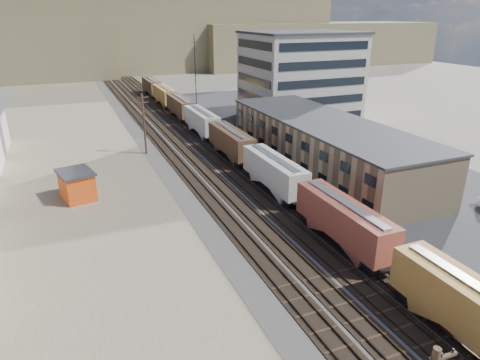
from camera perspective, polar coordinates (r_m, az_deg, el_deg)
name	(u,v)px	position (r m, az deg, el deg)	size (l,w,h in m)	color
ground	(333,274)	(40.25, 12.36, -12.19)	(300.00, 300.00, 0.00)	#6B6356
ballast_bed	(183,136)	(82.52, -7.63, 5.78)	(18.00, 200.00, 0.06)	#4C4742
dirt_yard	(74,166)	(70.40, -21.23, 1.73)	(24.00, 180.00, 0.03)	#6E624B
asphalt_lot	(325,145)	(78.16, 11.24, 4.66)	(26.00, 120.00, 0.04)	#232326
rail_tracks	(180,136)	(82.36, -8.00, 5.79)	(11.40, 200.00, 0.24)	black
freight_train	(215,130)	(75.69, -3.35, 6.68)	(3.00, 119.74, 4.46)	black
warehouse	(324,144)	(65.42, 11.12, 4.73)	(12.40, 40.40, 7.25)	tan
office_tower	(300,76)	(95.91, 7.99, 13.56)	(22.60, 18.60, 18.45)	#9E998E
utility_pole_north	(144,123)	(71.87, -12.69, 7.46)	(2.20, 0.32, 10.00)	#382619
radio_mast	(196,79)	(91.72, -5.94, 13.22)	(1.20, 0.16, 18.00)	black
hills_north	(105,33)	(196.07, -17.59, 18.13)	(265.00, 80.00, 32.00)	brown
maintenance_shed	(77,185)	(57.25, -20.92, -0.60)	(4.90, 5.77, 3.69)	#D44813
parked_car_blue	(308,134)	(81.85, 9.04, 6.12)	(2.63, 5.69, 1.58)	navy
parked_car_far	(318,127)	(87.31, 10.32, 6.91)	(1.57, 3.90, 1.33)	silver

